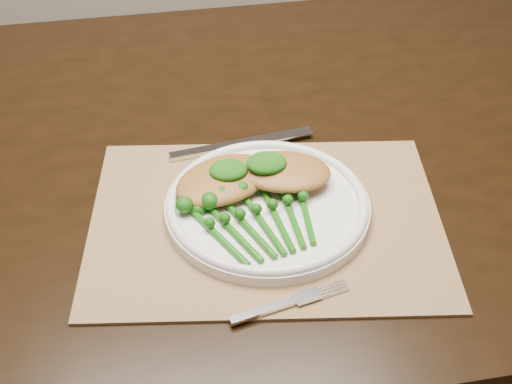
{
  "coord_description": "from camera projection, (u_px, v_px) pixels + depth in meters",
  "views": [
    {
      "loc": [
        0.01,
        -0.8,
        1.37
      ],
      "look_at": [
        0.11,
        -0.11,
        0.78
      ],
      "focal_mm": 50.0,
      "sensor_mm": 36.0,
      "label": 1
    }
  ],
  "objects": [
    {
      "name": "dining_table",
      "position": [
        221.0,
        314.0,
        1.28
      ],
      "size": [
        1.64,
        0.98,
        0.75
      ],
      "rotation": [
        0.0,
        0.0,
        0.05
      ],
      "color": "black",
      "rests_on": "ground"
    },
    {
      "name": "knife",
      "position": [
        228.0,
        146.0,
        1.02
      ],
      "size": [
        0.21,
        0.05,
        0.01
      ],
      "rotation": [
        0.0,
        0.0,
        0.17
      ],
      "color": "silver",
      "rests_on": "placemat"
    },
    {
      "name": "chicken_fillet_left",
      "position": [
        223.0,
        180.0,
        0.93
      ],
      "size": [
        0.16,
        0.14,
        0.03
      ],
      "primitive_type": "ellipsoid",
      "rotation": [
        0.0,
        0.0,
        0.48
      ],
      "color": "#99652C",
      "rests_on": "dinner_plate"
    },
    {
      "name": "broccolini_bundle",
      "position": [
        263.0,
        223.0,
        0.88
      ],
      "size": [
        0.18,
        0.19,
        0.04
      ],
      "rotation": [
        0.0,
        0.0,
        0.28
      ],
      "color": "#14550B",
      "rests_on": "dinner_plate"
    },
    {
      "name": "dinner_plate",
      "position": [
        267.0,
        205.0,
        0.91
      ],
      "size": [
        0.26,
        0.26,
        0.02
      ],
      "color": "white",
      "rests_on": "placemat"
    },
    {
      "name": "pesto_dollop_left",
      "position": [
        228.0,
        170.0,
        0.92
      ],
      "size": [
        0.05,
        0.04,
        0.02
      ],
      "primitive_type": "ellipsoid",
      "color": "#0F4309",
      "rests_on": "chicken_fillet_left"
    },
    {
      "name": "placemat",
      "position": [
        266.0,
        220.0,
        0.91
      ],
      "size": [
        0.48,
        0.37,
        0.0
      ],
      "primitive_type": "cube",
      "rotation": [
        0.0,
        0.0,
        -0.1
      ],
      "color": "olive",
      "rests_on": "dining_table"
    },
    {
      "name": "chicken_fillet_right",
      "position": [
        284.0,
        171.0,
        0.93
      ],
      "size": [
        0.14,
        0.11,
        0.02
      ],
      "primitive_type": "ellipsoid",
      "rotation": [
        0.0,
        0.0,
        -0.22
      ],
      "color": "#99652C",
      "rests_on": "dinner_plate"
    },
    {
      "name": "fork",
      "position": [
        298.0,
        300.0,
        0.8
      ],
      "size": [
        0.14,
        0.05,
        0.0
      ],
      "rotation": [
        0.0,
        0.0,
        0.26
      ],
      "color": "silver",
      "rests_on": "placemat"
    },
    {
      "name": "pesto_dollop_right",
      "position": [
        267.0,
        163.0,
        0.92
      ],
      "size": [
        0.05,
        0.04,
        0.02
      ],
      "primitive_type": "ellipsoid",
      "color": "#0F4309",
      "rests_on": "chicken_fillet_right"
    }
  ]
}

